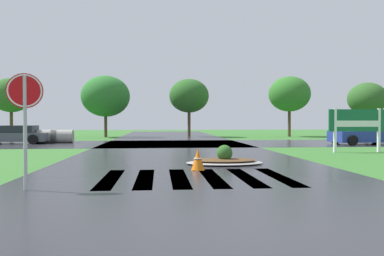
# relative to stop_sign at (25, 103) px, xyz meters

# --- Properties ---
(ground_plane) EXTENTS (120.00, 120.00, 0.10)m
(ground_plane) POSITION_rel_stop_sign_xyz_m (3.88, -3.93, -1.95)
(ground_plane) COLOR #38722D
(asphalt_roadway) EXTENTS (9.43, 80.00, 0.01)m
(asphalt_roadway) POSITION_rel_stop_sign_xyz_m (3.88, 6.07, -1.90)
(asphalt_roadway) COLOR #2B2B30
(asphalt_roadway) RESTS_ON ground
(asphalt_cross_road) EXTENTS (90.00, 8.48, 0.01)m
(asphalt_cross_road) POSITION_rel_stop_sign_xyz_m (3.88, 16.83, -1.90)
(asphalt_cross_road) COLOR #2B2B30
(asphalt_cross_road) RESTS_ON ground
(crosswalk_stripes) EXTENTS (4.95, 3.53, 0.01)m
(crosswalk_stripes) POSITION_rel_stop_sign_xyz_m (3.88, 1.53, -1.90)
(crosswalk_stripes) COLOR white
(crosswalk_stripes) RESTS_ON ground
(stop_sign) EXTENTS (0.75, 0.21, 2.56)m
(stop_sign) POSITION_rel_stop_sign_xyz_m (0.00, 0.00, 0.00)
(stop_sign) COLOR #B2B5BA
(stop_sign) RESTS_ON ground
(estate_billboard) EXTENTS (2.87, 0.15, 2.13)m
(estate_billboard) POSITION_rel_stop_sign_xyz_m (12.48, 9.08, -0.46)
(estate_billboard) COLOR white
(estate_billboard) RESTS_ON ground
(median_island) EXTENTS (2.70, 1.63, 0.68)m
(median_island) POSITION_rel_stop_sign_xyz_m (5.19, 4.58, -1.75)
(median_island) COLOR #9E9B93
(median_island) RESTS_ON ground
(car_silver_hatch) EXTENTS (4.32, 2.41, 1.34)m
(car_silver_hatch) POSITION_rel_stop_sign_xyz_m (16.07, 14.88, -1.27)
(car_silver_hatch) COLOR navy
(car_silver_hatch) RESTS_ON ground
(car_white_sedan) EXTENTS (4.34, 2.05, 1.22)m
(car_white_sedan) POSITION_rel_stop_sign_xyz_m (-6.66, 17.69, -1.32)
(car_white_sedan) COLOR #4C545B
(car_white_sedan) RESTS_ON ground
(drainage_pipe_stack) EXTENTS (2.49, 0.98, 0.91)m
(drainage_pipe_stack) POSITION_rel_stop_sign_xyz_m (-4.29, 18.25, -1.45)
(drainage_pipe_stack) COLOR #9E9B93
(drainage_pipe_stack) RESTS_ON ground
(traffic_cone) EXTENTS (0.43, 0.43, 0.67)m
(traffic_cone) POSITION_rel_stop_sign_xyz_m (4.10, 3.07, -1.58)
(traffic_cone) COLOR orange
(traffic_cone) RESTS_ON ground
(background_treeline) EXTENTS (37.23, 5.03, 5.84)m
(background_treeline) POSITION_rel_stop_sign_xyz_m (5.49, 27.24, 1.99)
(background_treeline) COLOR #4C3823
(background_treeline) RESTS_ON ground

